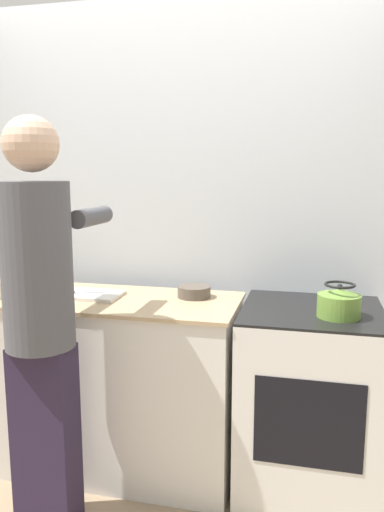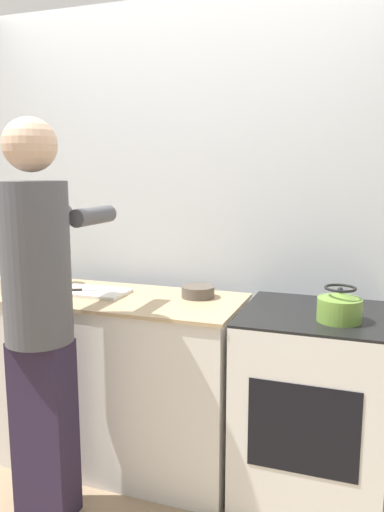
% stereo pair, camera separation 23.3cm
% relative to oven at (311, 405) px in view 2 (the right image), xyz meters
% --- Properties ---
extents(ground_plane, '(12.00, 12.00, 0.00)m').
position_rel_oven_xyz_m(ground_plane, '(-0.74, -0.33, -0.46)').
color(ground_plane, '#997F60').
extents(wall_back, '(8.00, 0.05, 2.60)m').
position_rel_oven_xyz_m(wall_back, '(-0.74, 0.39, 0.84)').
color(wall_back, silver).
rests_on(wall_back, ground_plane).
extents(counter, '(1.48, 0.58, 0.92)m').
position_rel_oven_xyz_m(counter, '(-1.09, -0.05, 0.00)').
color(counter, silver).
rests_on(counter, ground_plane).
extents(oven, '(0.66, 0.66, 0.92)m').
position_rel_oven_xyz_m(oven, '(0.00, 0.00, 0.00)').
color(oven, silver).
rests_on(oven, ground_plane).
extents(person, '(0.33, 0.57, 1.78)m').
position_rel_oven_xyz_m(person, '(-1.12, -0.54, 0.53)').
color(person, '#281E35').
rests_on(person, ground_plane).
extents(cutting_board, '(0.37, 0.22, 0.02)m').
position_rel_oven_xyz_m(cutting_board, '(-1.15, -0.04, 0.47)').
color(cutting_board, silver).
rests_on(cutting_board, counter).
extents(knife, '(0.24, 0.13, 0.01)m').
position_rel_oven_xyz_m(knife, '(-1.18, -0.05, 0.48)').
color(knife, silver).
rests_on(knife, cutting_board).
extents(kettle, '(0.19, 0.19, 0.15)m').
position_rel_oven_xyz_m(kettle, '(0.11, -0.11, 0.52)').
color(kettle, olive).
rests_on(kettle, oven).
extents(bowl_prep, '(0.17, 0.17, 0.06)m').
position_rel_oven_xyz_m(bowl_prep, '(-0.60, 0.07, 0.49)').
color(bowl_prep, brown).
rests_on(bowl_prep, counter).
extents(bowl_mixing, '(0.12, 0.12, 0.09)m').
position_rel_oven_xyz_m(bowl_mixing, '(-1.58, -0.17, 0.51)').
color(bowl_mixing, silver).
rests_on(bowl_mixing, counter).
extents(canister_jar, '(0.12, 0.12, 0.15)m').
position_rel_oven_xyz_m(canister_jar, '(-1.46, 0.10, 0.54)').
color(canister_jar, '#756047').
rests_on(canister_jar, counter).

